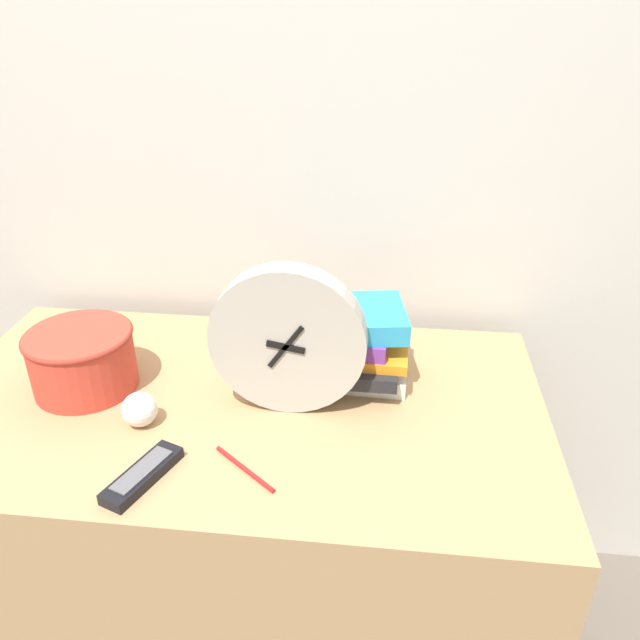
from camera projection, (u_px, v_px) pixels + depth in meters
The scene contains 8 objects.
wall_back at pixel (266, 121), 1.36m from camera, with size 6.00×0.04×2.40m.
desk at pixel (247, 535), 1.40m from camera, with size 1.20×0.67×0.74m.
desk_clock at pixel (288, 341), 1.14m from camera, with size 0.29×0.05×0.29m.
book_stack at pixel (349, 342), 1.26m from camera, with size 0.27×0.21×0.16m.
basket at pixel (82, 358), 1.24m from camera, with size 0.21×0.21×0.12m.
tv_remote at pixel (143, 475), 1.02m from camera, with size 0.10×0.16×0.02m.
crumpled_paper_ball at pixel (140, 409), 1.14m from camera, with size 0.07×0.07×0.07m.
pen at pixel (245, 469), 1.04m from camera, with size 0.12×0.10×0.01m.
Camera 1 is at (0.28, -0.64, 1.46)m, focal length 35.00 mm.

